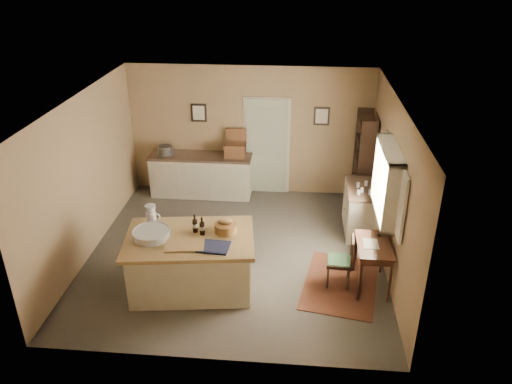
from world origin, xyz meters
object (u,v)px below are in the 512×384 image
sideboard (202,174)px  desk_chair (339,262)px  writing_desk (374,250)px  shelving_unit (366,162)px  right_cabinet (361,209)px  work_island (190,261)px

sideboard → desk_chair: sideboard is taller
sideboard → writing_desk: size_ratio=2.53×
sideboard → shelving_unit: bearing=-3.4°
shelving_unit → writing_desk: bearing=-93.2°
desk_chair → right_cabinet: size_ratio=0.78×
work_island → desk_chair: size_ratio=2.49×
sideboard → work_island: bearing=-82.3°
writing_desk → shelving_unit: shelving_unit is taller
desk_chair → shelving_unit: size_ratio=0.43×
work_island → right_cabinet: (2.77, 1.96, -0.02)m
writing_desk → desk_chair: size_ratio=1.02×
desk_chair → shelving_unit: 2.86m
sideboard → desk_chair: size_ratio=2.58×
work_island → right_cabinet: bearing=28.0°
work_island → desk_chair: (2.27, 0.29, -0.07)m
sideboard → right_cabinet: 3.44m
desk_chair → shelving_unit: bearing=80.7°
right_cabinet → shelving_unit: bearing=81.9°
work_island → shelving_unit: shelving_unit is taller
writing_desk → right_cabinet: right_cabinet is taller
right_cabinet → work_island: bearing=-144.7°
right_cabinet → shelving_unit: (0.15, 1.06, 0.51)m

